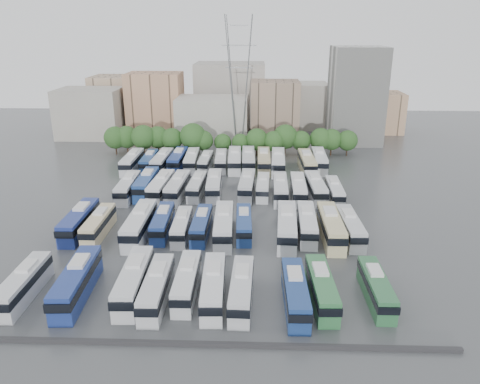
{
  "coord_description": "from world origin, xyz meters",
  "views": [
    {
      "loc": [
        6.69,
        -73.16,
        31.61
      ],
      "look_at": [
        3.83,
        6.21,
        3.0
      ],
      "focal_mm": 35.0,
      "sensor_mm": 36.0,
      "label": 1
    }
  ],
  "objects_px": {
    "bus_r1_s3": "(140,224)",
    "bus_r2_s12": "(316,188)",
    "bus_r0_s2": "(77,281)",
    "bus_r1_s8": "(244,224)",
    "bus_r2_s2": "(146,184)",
    "bus_r2_s9": "(263,187)",
    "bus_r3_s8": "(248,160)",
    "bus_r3_s13": "(319,160)",
    "bus_r1_s0": "(79,221)",
    "bus_r2_s1": "(128,187)",
    "bus_r2_s13": "(335,191)",
    "bus_r3_s5": "(206,162)",
    "bus_r3_s3": "(178,160)",
    "bus_r0_s10": "(295,292)",
    "bus_r2_s5": "(197,186)",
    "bus_r1_s4": "(163,222)",
    "bus_r3_s4": "(192,160)",
    "electricity_pylon": "(239,77)",
    "bus_r0_s5": "(157,287)",
    "bus_r3_s9": "(264,160)",
    "bus_r0_s0": "(23,284)",
    "bus_r3_s10": "(278,162)",
    "bus_r1_s11": "(307,223)",
    "bus_r2_s11": "(298,189)",
    "bus_r0_s6": "(187,281)",
    "bus_r2_s3": "(161,186)",
    "apartment_tower": "(356,96)",
    "bus_r2_s4": "(178,187)",
    "bus_r0_s4": "(134,280)",
    "bus_r1_s5": "(182,226)",
    "bus_r1_s1": "(99,224)",
    "bus_r1_s13": "(350,227)",
    "bus_r3_s1": "(149,161)",
    "bus_r2_s8": "(247,185)",
    "bus_r0_s13": "(376,287)",
    "bus_r0_s11": "(322,287)",
    "bus_r0_s8": "(242,289)",
    "bus_r3_s7": "(235,160)",
    "bus_r2_s6": "(214,185)",
    "bus_r3_s2": "(162,161)",
    "bus_r1_s6": "(202,225)"
  },
  "relations": [
    {
      "from": "bus_r3_s3",
      "to": "bus_r3_s7",
      "type": "distance_m",
      "value": 13.18
    },
    {
      "from": "bus_r1_s4",
      "to": "bus_r2_s12",
      "type": "bearing_deg",
      "value": 31.14
    },
    {
      "from": "bus_r1_s5",
      "to": "bus_r2_s3",
      "type": "bearing_deg",
      "value": 109.41
    },
    {
      "from": "bus_r1_s4",
      "to": "bus_r1_s11",
      "type": "bearing_deg",
      "value": -1.87
    },
    {
      "from": "bus_r1_s4",
      "to": "bus_r0_s8",
      "type": "bearing_deg",
      "value": -57.72
    },
    {
      "from": "bus_r0_s10",
      "to": "bus_r2_s5",
      "type": "distance_m",
      "value": 41.38
    },
    {
      "from": "bus_r0_s2",
      "to": "bus_r2_s1",
      "type": "height_order",
      "value": "bus_r0_s2"
    },
    {
      "from": "bus_r1_s13",
      "to": "bus_r2_s8",
      "type": "bearing_deg",
      "value": 128.5
    },
    {
      "from": "bus_r2_s8",
      "to": "bus_r3_s5",
      "type": "distance_m",
      "value": 19.63
    },
    {
      "from": "bus_r1_s8",
      "to": "bus_r2_s3",
      "type": "height_order",
      "value": "bus_r2_s3"
    },
    {
      "from": "bus_r0_s13",
      "to": "bus_r1_s0",
      "type": "height_order",
      "value": "bus_r1_s0"
    },
    {
      "from": "electricity_pylon",
      "to": "bus_r0_s5",
      "type": "xyz_separation_m",
      "value": [
        -7.08,
        -74.69,
        -16.81
      ]
    },
    {
      "from": "bus_r2_s4",
      "to": "bus_r0_s0",
      "type": "bearing_deg",
      "value": -107.05
    },
    {
      "from": "bus_r1_s1",
      "to": "bus_r1_s13",
      "type": "relative_size",
      "value": 0.95
    },
    {
      "from": "bus_r1_s0",
      "to": "bus_r2_s1",
      "type": "bearing_deg",
      "value": 77.48
    },
    {
      "from": "bus_r2_s5",
      "to": "bus_r2_s4",
      "type": "bearing_deg",
      "value": -156.29
    },
    {
      "from": "bus_r0_s0",
      "to": "bus_r3_s4",
      "type": "xyz_separation_m",
      "value": [
        13.21,
        55.16,
        0.08
      ]
    },
    {
      "from": "bus_r0_s2",
      "to": "bus_r1_s8",
      "type": "relative_size",
      "value": 1.2
    },
    {
      "from": "bus_r0_s8",
      "to": "bus_r3_s1",
      "type": "xyz_separation_m",
      "value": [
        -23.13,
        54.56,
        -0.03
      ]
    },
    {
      "from": "bus_r0_s0",
      "to": "bus_r3_s10",
      "type": "distance_m",
      "value": 63.3
    },
    {
      "from": "bus_r1_s0",
      "to": "bus_r0_s5",
      "type": "bearing_deg",
      "value": -50.32
    },
    {
      "from": "bus_r3_s5",
      "to": "bus_r3_s3",
      "type": "bearing_deg",
      "value": 177.7
    },
    {
      "from": "bus_r1_s3",
      "to": "bus_r2_s12",
      "type": "xyz_separation_m",
      "value": [
        29.63,
        18.74,
        -0.12
      ]
    },
    {
      "from": "apartment_tower",
      "to": "bus_r2_s4",
      "type": "xyz_separation_m",
      "value": [
        -42.42,
        -46.56,
        -11.02
      ]
    },
    {
      "from": "bus_r2_s6",
      "to": "bus_r2_s8",
      "type": "xyz_separation_m",
      "value": [
        6.45,
        0.3,
        0.0
      ]
    },
    {
      "from": "bus_r2_s13",
      "to": "bus_r3_s13",
      "type": "bearing_deg",
      "value": 91.56
    },
    {
      "from": "bus_r2_s1",
      "to": "bus_r1_s0",
      "type": "bearing_deg",
      "value": -103.52
    },
    {
      "from": "bus_r1_s13",
      "to": "bus_r3_s13",
      "type": "xyz_separation_m",
      "value": [
        -0.14,
        37.27,
        0.15
      ]
    },
    {
      "from": "bus_r0_s13",
      "to": "electricity_pylon",
      "type": "bearing_deg",
      "value": 104.49
    },
    {
      "from": "bus_r2_s2",
      "to": "bus_r2_s9",
      "type": "xyz_separation_m",
      "value": [
        22.93,
        -0.06,
        -0.33
      ]
    },
    {
      "from": "bus_r0_s4",
      "to": "bus_r2_s11",
      "type": "relative_size",
      "value": 1.04
    },
    {
      "from": "bus_r1_s6",
      "to": "bus_r0_s4",
      "type": "bearing_deg",
      "value": -108.66
    },
    {
      "from": "bus_r0_s2",
      "to": "bus_r3_s9",
      "type": "bearing_deg",
      "value": 63.71
    },
    {
      "from": "bus_r3_s8",
      "to": "bus_r1_s1",
      "type": "bearing_deg",
      "value": -123.12
    },
    {
      "from": "bus_r2_s12",
      "to": "bus_r3_s9",
      "type": "relative_size",
      "value": 0.97
    },
    {
      "from": "bus_r1_s11",
      "to": "bus_r3_s10",
      "type": "relative_size",
      "value": 0.91
    },
    {
      "from": "bus_r1_s4",
      "to": "bus_r3_s4",
      "type": "xyz_separation_m",
      "value": [
        -0.07,
        35.69,
        0.14
      ]
    },
    {
      "from": "bus_r2_s11",
      "to": "bus_r0_s6",
      "type": "bearing_deg",
      "value": -114.22
    },
    {
      "from": "bus_r3_s10",
      "to": "bus_r0_s0",
      "type": "bearing_deg",
      "value": -119.45
    },
    {
      "from": "bus_r0_s10",
      "to": "bus_r2_s6",
      "type": "height_order",
      "value": "bus_r2_s6"
    },
    {
      "from": "bus_r0_s11",
      "to": "bus_r1_s5",
      "type": "xyz_separation_m",
      "value": [
        -19.61,
        17.72,
        -0.15
      ]
    },
    {
      "from": "electricity_pylon",
      "to": "bus_r3_s8",
      "type": "bearing_deg",
      "value": -81.35
    },
    {
      "from": "bus_r0_s4",
      "to": "bus_r0_s11",
      "type": "xyz_separation_m",
      "value": [
        22.86,
        -0.55,
        -0.16
      ]
    },
    {
      "from": "bus_r0_s0",
      "to": "bus_r3_s1",
      "type": "distance_m",
      "value": 54.53
    },
    {
      "from": "bus_r1_s0",
      "to": "bus_r3_s13",
      "type": "xyz_separation_m",
      "value": [
        42.73,
        36.68,
        0.03
      ]
    },
    {
      "from": "bus_r2_s6",
      "to": "bus_r2_s8",
      "type": "bearing_deg",
      "value": 0.28
    },
    {
      "from": "bus_r2_s3",
      "to": "bus_r3_s1",
      "type": "bearing_deg",
      "value": 112.06
    },
    {
      "from": "bus_r0_s10",
      "to": "bus_r1_s11",
      "type": "xyz_separation_m",
      "value": [
        3.35,
        20.16,
        0.07
      ]
    },
    {
      "from": "bus_r3_s8",
      "to": "bus_r3_s13",
      "type": "bearing_deg",
      "value": -0.52
    },
    {
      "from": "bus_r2_s8",
      "to": "bus_r3_s2",
      "type": "relative_size",
      "value": 0.96
    }
  ]
}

